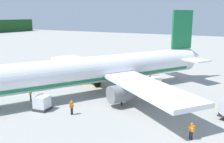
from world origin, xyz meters
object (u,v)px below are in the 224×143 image
object	(u,v)px
cargo_container_far	(42,103)
crew_loader_right	(72,106)
crew_loader_left	(191,130)
crew_supervisor	(30,93)
crew_marshaller	(122,98)
airliner_foreground	(100,70)
cargo_container_mid	(155,83)

from	to	relation	value
cargo_container_far	crew_loader_right	size ratio (longest dim) A/B	1.20
crew_loader_left	crew_supervisor	bearing A→B (deg)	88.22
crew_loader_left	crew_supervisor	size ratio (longest dim) A/B	1.00
cargo_container_far	crew_supervisor	distance (m)	4.19
crew_loader_left	crew_marshaller	bearing A→B (deg)	62.95
crew_loader_right	crew_supervisor	size ratio (longest dim) A/B	1.02
crew_loader_right	crew_supervisor	bearing A→B (deg)	81.13
crew_supervisor	airliner_foreground	bearing A→B (deg)	-38.02
crew_marshaller	crew_loader_right	world-z (taller)	crew_marshaller
airliner_foreground	crew_loader_left	world-z (taller)	airliner_foreground
airliner_foreground	crew_marshaller	size ratio (longest dim) A/B	21.96
cargo_container_far	crew_loader_right	world-z (taller)	cargo_container_far
crew_loader_left	crew_supervisor	world-z (taller)	crew_supervisor
crew_marshaller	crew_loader_left	world-z (taller)	crew_marshaller
cargo_container_mid	cargo_container_far	xyz separation A→B (m)	(-15.31, 8.43, -0.07)
crew_loader_left	crew_supervisor	distance (m)	21.00
airliner_foreground	crew_marshaller	xyz separation A→B (m)	(-3.35, -5.34, -2.37)
cargo_container_mid	crew_supervisor	distance (m)	18.22
airliner_foreground	crew_loader_left	bearing A→B (deg)	-118.90
crew_marshaller	cargo_container_mid	bearing A→B (deg)	-5.59
airliner_foreground	cargo_container_far	size ratio (longest dim) A/B	18.72
crew_loader_left	crew_loader_right	size ratio (longest dim) A/B	0.98
crew_marshaller	crew_supervisor	world-z (taller)	crew_marshaller
crew_loader_left	cargo_container_mid	bearing A→B (deg)	31.75
crew_marshaller	crew_loader_right	xyz separation A→B (m)	(-5.51, 3.50, -0.02)
airliner_foreground	crew_supervisor	world-z (taller)	airliner_foreground
crew_marshaller	crew_loader_left	distance (m)	10.86
crew_marshaller	crew_loader_right	size ratio (longest dim) A/B	1.02
crew_loader_left	crew_loader_right	distance (m)	13.18
cargo_container_mid	crew_loader_left	size ratio (longest dim) A/B	1.50
crew_supervisor	crew_loader_right	bearing A→B (deg)	-98.87
crew_loader_left	crew_loader_right	xyz separation A→B (m)	(-0.57, 13.17, 0.03)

